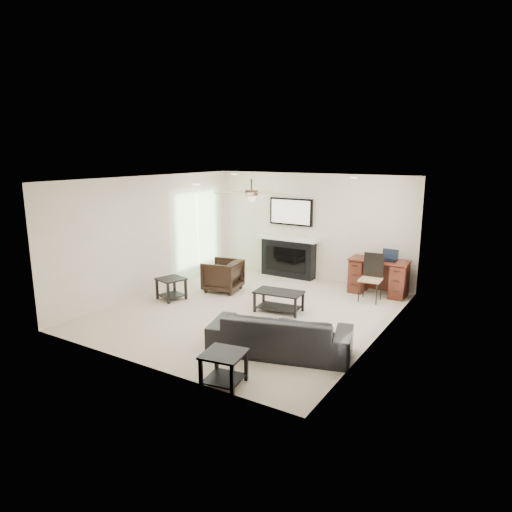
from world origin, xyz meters
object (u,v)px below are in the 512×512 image
object	(u,v)px
armchair	(223,275)
coffee_table	(279,301)
fireplace_unit	(288,238)
desk	(378,277)
sofa	(280,333)

from	to	relation	value
armchair	coffee_table	distance (m)	1.79
coffee_table	fireplace_unit	size ratio (longest dim) A/B	0.47
armchair	desk	size ratio (longest dim) A/B	0.62
sofa	coffee_table	xyz separation A→B (m)	(-0.90, 1.60, -0.11)
armchair	sofa	bearing A→B (deg)	40.52
coffee_table	fireplace_unit	bearing A→B (deg)	107.14
armchair	fireplace_unit	distance (m)	2.00
fireplace_unit	sofa	bearing A→B (deg)	-63.88
sofa	fireplace_unit	distance (m)	4.43
coffee_table	desk	xyz separation A→B (m)	(1.28, 2.08, 0.18)
armchair	coffee_table	size ratio (longest dim) A/B	0.84
armchair	fireplace_unit	world-z (taller)	fireplace_unit
coffee_table	fireplace_unit	xyz separation A→B (m)	(-1.03, 2.34, 0.75)
sofa	fireplace_unit	world-z (taller)	fireplace_unit
coffee_table	desk	bearing A→B (deg)	51.77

